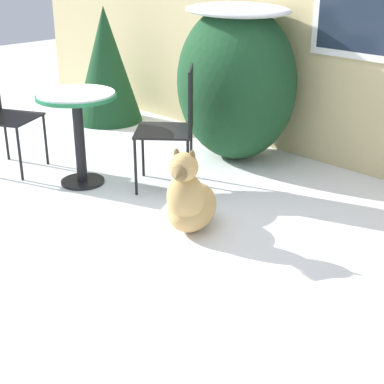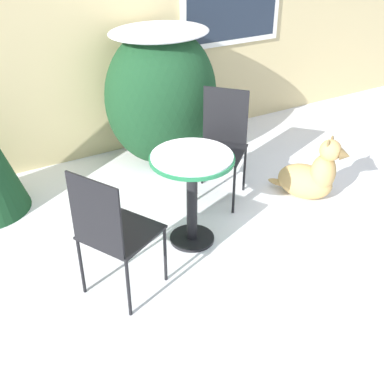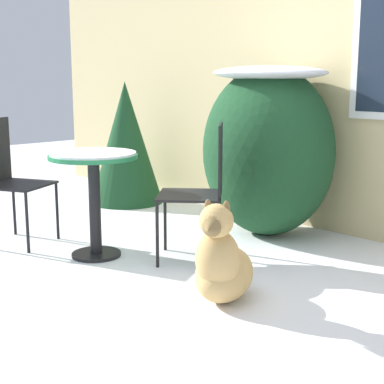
% 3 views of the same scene
% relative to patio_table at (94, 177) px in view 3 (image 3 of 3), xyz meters
% --- Properties ---
extents(ground_plane, '(16.00, 16.00, 0.00)m').
position_rel_patio_table_xyz_m(ground_plane, '(0.70, -0.25, -0.61)').
color(ground_plane, white).
extents(house_wall, '(8.00, 0.10, 3.19)m').
position_rel_patio_table_xyz_m(house_wall, '(0.75, 1.94, 1.00)').
color(house_wall, '#D1BC84').
rests_on(house_wall, ground_plane).
extents(shrub_left, '(1.19, 1.00, 1.44)m').
position_rel_patio_table_xyz_m(shrub_left, '(0.47, 1.44, 0.15)').
color(shrub_left, '#194223').
rests_on(shrub_left, ground_plane).
extents(evergreen_bush, '(0.78, 0.78, 1.29)m').
position_rel_patio_table_xyz_m(evergreen_bush, '(-1.40, 1.36, 0.04)').
color(evergreen_bush, '#194223').
rests_on(evergreen_bush, ground_plane).
extents(patio_table, '(0.66, 0.66, 0.80)m').
position_rel_patio_table_xyz_m(patio_table, '(0.00, 0.00, 0.00)').
color(patio_table, black).
rests_on(patio_table, ground_plane).
extents(patio_chair_near_table, '(0.65, 0.65, 1.01)m').
position_rel_patio_table_xyz_m(patio_chair_near_table, '(0.61, 0.52, -0.05)').
color(patio_chair_near_table, black).
rests_on(patio_chair_near_table, ground_plane).
extents(patio_chair_far_side, '(0.62, 0.62, 1.01)m').
position_rel_patio_table_xyz_m(patio_chair_far_side, '(-0.79, -0.29, -0.05)').
color(patio_chair_far_side, black).
rests_on(patio_chair_far_side, ground_plane).
extents(dog, '(0.55, 0.69, 0.66)m').
position_rel_patio_table_xyz_m(dog, '(1.31, 0.01, -0.37)').
color(dog, tan).
rests_on(dog, ground_plane).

